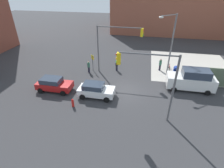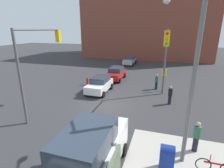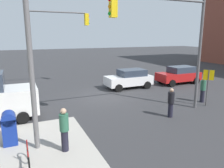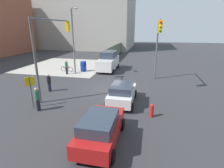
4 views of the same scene
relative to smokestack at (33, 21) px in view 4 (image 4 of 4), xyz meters
The scene contains 18 objects.
ground_plane 44.29m from the smokestack, 136.59° to the right, with size 120.00×120.00×0.00m, color #333335.
sidewalk_corner 31.82m from the smokestack, 137.25° to the right, with size 12.00×12.00×0.01m, color #ADA89E.
construction_fence 30.12m from the smokestack, 114.53° to the right, with size 22.96×0.12×2.40m, color #56664C.
building_loft_east 16.69m from the smokestack, 75.11° to the right, with size 20.00×24.00×15.73m.
smokestack is the anchor object (origin of this frame).
traffic_signal_nw_corner 42.49m from the smokestack, 143.02° to the right, with size 6.08×0.36×6.50m.
traffic_signal_se_corner 45.25m from the smokestack, 130.19° to the right, with size 5.09×0.36×6.50m.
street_lamp_corner 36.37m from the smokestack, 137.66° to the right, with size 2.28×1.74×8.00m.
warning_sign_two_way 45.39m from the smokestack, 145.54° to the right, with size 0.48×0.48×2.40m.
mailbox_blue 36.34m from the smokestack, 135.58° to the right, with size 0.56×0.64×1.43m.
fire_hydrant 50.66m from the smokestack, 137.03° to the right, with size 0.26×0.26×0.94m.
hatchback_red 51.48m from the smokestack, 141.74° to the right, with size 4.14×2.02×1.62m.
coupe_white 47.74m from the smokestack, 137.56° to the right, with size 4.01×2.02×1.62m.
van_white_delivery 37.64m from the smokestack, 130.57° to the right, with size 5.40×2.32×2.62m.
pedestrian_crossing 46.22m from the smokestack, 145.07° to the right, with size 0.36×0.36×1.75m.
pedestrian_waiting 42.37m from the smokestack, 143.66° to the right, with size 0.36×0.36×1.67m.
pedestrian_walking_north 36.77m from the smokestack, 139.50° to the right, with size 0.36×0.36×1.79m.
bicycle_leaning_on_fence 35.39m from the smokestack, 138.87° to the right, with size 0.05×1.75×0.97m.
Camera 4 is at (-15.89, -3.87, 5.76)m, focal length 28.00 mm.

